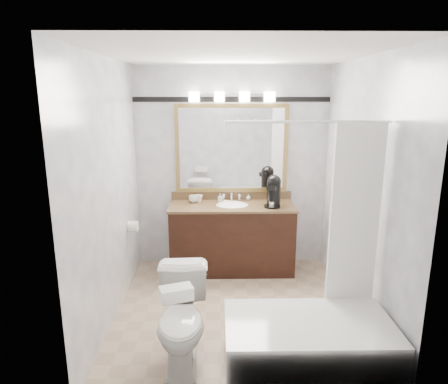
{
  "coord_description": "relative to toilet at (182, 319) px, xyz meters",
  "views": [
    {
      "loc": [
        -0.17,
        -3.66,
        2.15
      ],
      "look_at": [
        -0.11,
        0.35,
        1.17
      ],
      "focal_mm": 32.0,
      "sensor_mm": 36.0,
      "label": 1
    }
  ],
  "objects": [
    {
      "name": "vanity_light_bar",
      "position": [
        0.47,
        1.99,
        1.75
      ],
      "size": [
        1.02,
        0.14,
        0.12
      ],
      "color": "silver",
      "rests_on": "room"
    },
    {
      "name": "cup_right",
      "position": [
        0.06,
        1.91,
        0.52
      ],
      "size": [
        0.12,
        0.12,
        0.09
      ],
      "primitive_type": "imported",
      "rotation": [
        0.0,
        0.0,
        -0.28
      ],
      "color": "white",
      "rests_on": "vanity"
    },
    {
      "name": "soap_bar",
      "position": [
        0.4,
        1.89,
        0.48
      ],
      "size": [
        0.08,
        0.07,
        0.02
      ],
      "primitive_type": "cube",
      "rotation": [
        0.0,
        0.0,
        -0.41
      ],
      "color": "beige",
      "rests_on": "vanity"
    },
    {
      "name": "tp_roll",
      "position": [
        -0.67,
        1.42,
        0.32
      ],
      "size": [
        0.11,
        0.12,
        0.12
      ],
      "primitive_type": "cylinder",
      "rotation": [
        0.0,
        1.57,
        0.0
      ],
      "color": "white",
      "rests_on": "room"
    },
    {
      "name": "soap_bottle_a",
      "position": [
        0.32,
        1.91,
        0.52
      ],
      "size": [
        0.06,
        0.06,
        0.11
      ],
      "primitive_type": "imported",
      "rotation": [
        0.0,
        0.0,
        -0.22
      ],
      "color": "white",
      "rests_on": "vanity"
    },
    {
      "name": "mirror",
      "position": [
        0.47,
        2.04,
        1.12
      ],
      "size": [
        1.4,
        0.04,
        1.1
      ],
      "color": "#A08448",
      "rests_on": "room"
    },
    {
      "name": "vanity",
      "position": [
        0.47,
        1.78,
        0.06
      ],
      "size": [
        1.53,
        0.58,
        0.97
      ],
      "color": "black",
      "rests_on": "ground"
    },
    {
      "name": "bathtub",
      "position": [
        1.02,
        -0.14,
        -0.1
      ],
      "size": [
        1.3,
        0.75,
        1.96
      ],
      "color": "white",
      "rests_on": "ground"
    },
    {
      "name": "tissue_box",
      "position": [
        0.0,
        -0.36,
        0.43
      ],
      "size": [
        0.25,
        0.19,
        0.09
      ],
      "primitive_type": "cube",
      "rotation": [
        0.0,
        0.0,
        0.33
      ],
      "color": "white",
      "rests_on": "toilet"
    },
    {
      "name": "room",
      "position": [
        0.47,
        0.76,
        0.87
      ],
      "size": [
        2.42,
        2.62,
        2.52
      ],
      "color": "tan",
      "rests_on": "ground"
    },
    {
      "name": "coffee_maker",
      "position": [
        0.96,
        1.71,
        0.67
      ],
      "size": [
        0.21,
        0.24,
        0.38
      ],
      "rotation": [
        0.0,
        0.0,
        -0.38
      ],
      "color": "black",
      "rests_on": "vanity"
    },
    {
      "name": "toilet",
      "position": [
        0.0,
        0.0,
        0.0
      ],
      "size": [
        0.45,
        0.76,
        0.76
      ],
      "primitive_type": "imported",
      "rotation": [
        0.0,
        0.0,
        0.04
      ],
      "color": "white",
      "rests_on": "ground"
    },
    {
      "name": "cup_left",
      "position": [
        -0.01,
        1.9,
        0.51
      ],
      "size": [
        0.13,
        0.13,
        0.09
      ],
      "primitive_type": "imported",
      "rotation": [
        0.0,
        0.0,
        0.16
      ],
      "color": "white",
      "rests_on": "vanity"
    },
    {
      "name": "soap_bottle_b",
      "position": [
        0.68,
        1.99,
        0.51
      ],
      "size": [
        0.07,
        0.07,
        0.07
      ],
      "primitive_type": "imported",
      "rotation": [
        0.0,
        0.0,
        -0.28
      ],
      "color": "white",
      "rests_on": "vanity"
    },
    {
      "name": "accent_stripe",
      "position": [
        0.47,
        2.05,
        1.72
      ],
      "size": [
        2.4,
        0.01,
        0.06
      ],
      "primitive_type": "cube",
      "color": "black",
      "rests_on": "room"
    }
  ]
}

